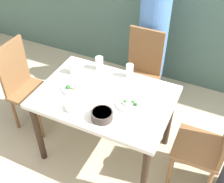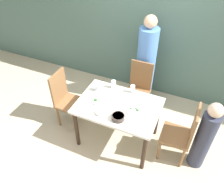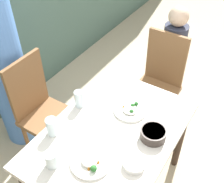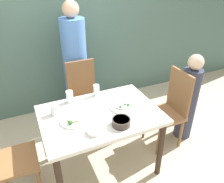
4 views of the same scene
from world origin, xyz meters
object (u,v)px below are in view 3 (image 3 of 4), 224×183
(chair_child_spot, at_px, (159,81))
(glass_water_tall, at_px, (52,127))
(plate_rice_adult, at_px, (130,110))
(person_adult, at_px, (7,71))
(person_child, at_px, (171,64))
(bowl_curry, at_px, (153,134))
(chair_adult_spot, at_px, (41,108))

(chair_child_spot, relative_size, glass_water_tall, 7.52)
(chair_child_spot, height_order, plate_rice_adult, chair_child_spot)
(person_adult, height_order, person_child, person_adult)
(person_adult, relative_size, person_child, 1.45)
(plate_rice_adult, relative_size, glass_water_tall, 1.83)
(person_child, relative_size, bowl_curry, 6.70)
(person_child, bearing_deg, glass_water_tall, 169.27)
(person_adult, bearing_deg, chair_child_spot, -49.77)
(bowl_curry, bearing_deg, person_adult, 91.62)
(person_adult, xyz_separation_m, glass_water_tall, (-0.28, -0.75, 0.03))
(chair_child_spot, xyz_separation_m, person_child, (0.27, -0.00, 0.04))
(chair_child_spot, bearing_deg, person_adult, -139.77)
(person_adult, distance_m, plate_rice_adult, 1.10)
(person_child, bearing_deg, plate_rice_adult, -175.97)
(chair_child_spot, height_order, person_child, person_child)
(chair_adult_spot, height_order, bowl_curry, chair_adult_spot)
(chair_child_spot, bearing_deg, chair_adult_spot, -128.84)
(person_adult, bearing_deg, chair_adult_spot, -90.00)
(glass_water_tall, bearing_deg, person_adult, 69.37)
(person_adult, xyz_separation_m, bowl_curry, (0.04, -1.34, 0.00))
(chair_adult_spot, relative_size, chair_child_spot, 1.00)
(person_adult, bearing_deg, glass_water_tall, -110.63)
(chair_child_spot, xyz_separation_m, person_adult, (-0.87, 1.02, 0.26))
(person_adult, distance_m, bowl_curry, 1.34)
(chair_adult_spot, relative_size, person_adult, 0.59)
(chair_child_spot, distance_m, person_child, 0.28)
(chair_adult_spot, bearing_deg, plate_rice_adult, -77.60)
(chair_adult_spot, bearing_deg, person_adult, 90.00)
(person_child, height_order, plate_rice_adult, person_child)
(bowl_curry, height_order, plate_rice_adult, bowl_curry)
(person_child, height_order, glass_water_tall, person_child)
(chair_adult_spot, bearing_deg, person_child, -31.44)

